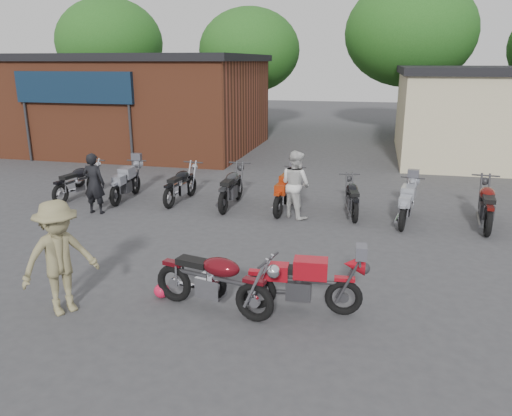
% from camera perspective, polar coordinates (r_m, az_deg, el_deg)
% --- Properties ---
extents(ground, '(90.00, 90.00, 0.00)m').
position_cam_1_polar(ground, '(9.08, -4.15, -9.59)').
color(ground, '#37373A').
extents(brick_building, '(12.00, 8.00, 4.00)m').
position_cam_1_polar(brick_building, '(24.70, -14.68, 11.33)').
color(brick_building, brown).
rests_on(brick_building, ground).
extents(tree_0, '(6.56, 6.56, 8.20)m').
position_cam_1_polar(tree_0, '(34.04, -16.21, 16.03)').
color(tree_0, '#144211').
rests_on(tree_0, ground).
extents(tree_1, '(5.92, 5.92, 7.40)m').
position_cam_1_polar(tree_1, '(30.70, -0.74, 15.93)').
color(tree_1, '#144211').
rests_on(tree_1, ground).
extents(tree_2, '(7.04, 7.04, 8.80)m').
position_cam_1_polar(tree_2, '(29.80, 17.04, 16.58)').
color(tree_2, '#144211').
rests_on(tree_2, ground).
extents(vintage_motorcycle, '(2.23, 1.16, 1.23)m').
position_cam_1_polar(vintage_motorcycle, '(8.19, -4.75, -7.87)').
color(vintage_motorcycle, '#520A10').
rests_on(vintage_motorcycle, ground).
extents(sportbike, '(1.98, 0.77, 1.12)m').
position_cam_1_polar(sportbike, '(8.21, 5.41, -8.22)').
color(sportbike, '#A90E19').
rests_on(sportbike, ground).
extents(helmet, '(0.32, 0.32, 0.25)m').
position_cam_1_polar(helmet, '(8.98, -10.73, -9.27)').
color(helmet, red).
rests_on(helmet, ground).
extents(person_dark, '(0.61, 0.41, 1.65)m').
position_cam_1_polar(person_dark, '(14.06, -18.02, 2.68)').
color(person_dark, black).
rests_on(person_dark, ground).
extents(person_light, '(1.09, 1.05, 1.78)m').
position_cam_1_polar(person_light, '(13.07, 4.54, 2.72)').
color(person_light, silver).
rests_on(person_light, ground).
extents(person_tan, '(1.29, 1.41, 1.91)m').
position_cam_1_polar(person_tan, '(8.62, -21.55, -5.32)').
color(person_tan, olive).
rests_on(person_tan, ground).
extents(row_bike_0, '(0.95, 2.06, 1.15)m').
position_cam_1_polar(row_bike_0, '(15.84, -19.68, 3.06)').
color(row_bike_0, black).
rests_on(row_bike_0, ground).
extents(row_bike_1, '(0.78, 2.01, 1.14)m').
position_cam_1_polar(row_bike_1, '(15.29, -14.66, 3.02)').
color(row_bike_1, gray).
rests_on(row_bike_1, ground).
extents(row_bike_2, '(0.80, 2.02, 1.14)m').
position_cam_1_polar(row_bike_2, '(14.72, -8.59, 2.87)').
color(row_bike_2, black).
rests_on(row_bike_2, ground).
extents(row_bike_3, '(0.70, 2.10, 1.22)m').
position_cam_1_polar(row_bike_3, '(14.09, -2.84, 2.59)').
color(row_bike_3, '#252628').
rests_on(row_bike_3, ground).
extents(row_bike_4, '(0.87, 2.09, 1.18)m').
position_cam_1_polar(row_bike_4, '(13.71, 3.48, 2.11)').
color(row_bike_4, '#AC300E').
rests_on(row_bike_4, ground).
extents(row_bike_5, '(0.91, 1.90, 1.06)m').
position_cam_1_polar(row_bike_5, '(13.54, 10.94, 1.38)').
color(row_bike_5, black).
rests_on(row_bike_5, ground).
extents(row_bike_6, '(0.97, 2.02, 1.12)m').
position_cam_1_polar(row_bike_6, '(13.20, 16.90, 0.71)').
color(row_bike_6, '#9498A2').
rests_on(row_bike_6, ground).
extents(row_bike_7, '(0.92, 2.20, 1.24)m').
position_cam_1_polar(row_bike_7, '(13.58, 24.86, 0.57)').
color(row_bike_7, '#570D0A').
rests_on(row_bike_7, ground).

